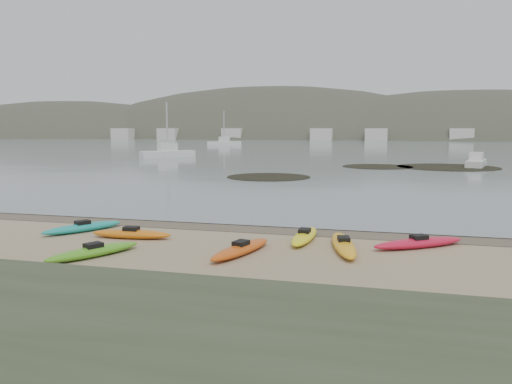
# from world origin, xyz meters

# --- Properties ---
(ground) EXTENTS (600.00, 600.00, 0.00)m
(ground) POSITION_xyz_m (0.00, 0.00, 0.00)
(ground) COLOR tan
(ground) RESTS_ON ground
(wet_sand) EXTENTS (60.00, 60.00, 0.00)m
(wet_sand) POSITION_xyz_m (0.00, -0.30, 0.00)
(wet_sand) COLOR brown
(wet_sand) RESTS_ON ground
(water) EXTENTS (1200.00, 1200.00, 0.00)m
(water) POSITION_xyz_m (0.00, 300.00, 0.01)
(water) COLOR slate
(water) RESTS_ON ground
(kayaks) EXTENTS (19.50, 8.67, 0.34)m
(kayaks) POSITION_xyz_m (1.29, -3.23, 0.17)
(kayaks) COLOR #FDF115
(kayaks) RESTS_ON ground
(kelp_mats) EXTENTS (25.01, 23.98, 0.04)m
(kelp_mats) POSITION_xyz_m (6.19, 32.19, 0.03)
(kelp_mats) COLOR black
(kelp_mats) RESTS_ON water
(moored_boats) EXTENTS (87.76, 75.59, 1.25)m
(moored_boats) POSITION_xyz_m (11.24, 78.62, 0.56)
(moored_boats) COLOR silver
(moored_boats) RESTS_ON ground
(far_hills) EXTENTS (550.00, 135.00, 80.00)m
(far_hills) POSITION_xyz_m (39.38, 193.97, -15.93)
(far_hills) COLOR #384235
(far_hills) RESTS_ON ground
(far_town) EXTENTS (199.00, 5.00, 4.00)m
(far_town) POSITION_xyz_m (6.00, 145.00, 2.00)
(far_town) COLOR beige
(far_town) RESTS_ON ground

